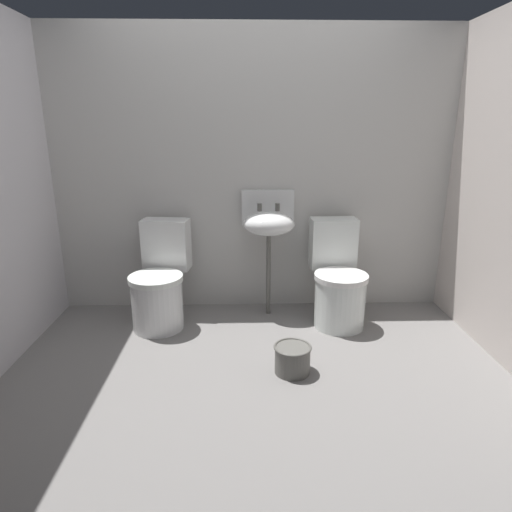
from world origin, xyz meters
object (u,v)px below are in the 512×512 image
Objects in this scene: toilet_right at (338,283)px; sink at (269,223)px; bucket at (292,358)px; toilet_left at (160,284)px.

toilet_right is 0.79× the size of sink.
toilet_right is 0.88m from bucket.
bucket is (0.10, -0.92, -0.66)m from sink.
toilet_left is 1.36m from toilet_right.
toilet_left reaches higher than bucket.
sink is 4.19× the size of bucket.
toilet_right is (1.36, -0.00, 0.00)m from toilet_left.
toilet_right is at bearing -19.65° from sink.
toilet_right is 0.71m from sink.
sink is at bearing -21.94° from toilet_right.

